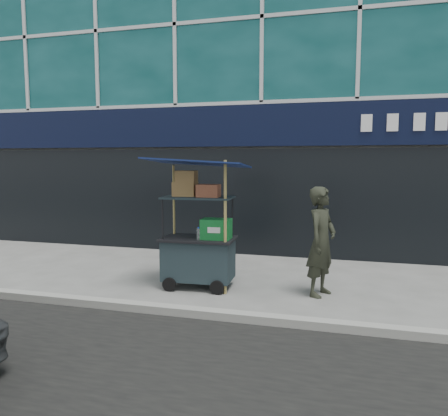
% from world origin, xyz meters
% --- Properties ---
extents(ground, '(80.00, 80.00, 0.00)m').
position_xyz_m(ground, '(0.00, 0.00, 0.00)').
color(ground, slate).
rests_on(ground, ground).
extents(curb, '(80.00, 0.18, 0.12)m').
position_xyz_m(curb, '(0.00, -0.20, 0.06)').
color(curb, '#96968E').
rests_on(curb, ground).
extents(building, '(16.00, 6.20, 12.00)m').
position_xyz_m(building, '(0.00, 6.95, 6.02)').
color(building, slate).
rests_on(building, ground).
extents(vendor_cart, '(1.68, 1.22, 2.19)m').
position_xyz_m(vendor_cart, '(-0.53, 1.16, 0.77)').
color(vendor_cart, '#1B292F').
rests_on(vendor_cart, ground).
extents(vendor_man, '(0.63, 0.74, 1.73)m').
position_xyz_m(vendor_man, '(1.47, 1.26, 0.87)').
color(vendor_man, '#25291E').
rests_on(vendor_man, ground).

